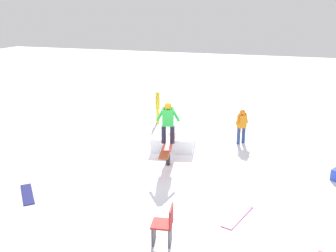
# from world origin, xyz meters

# --- Properties ---
(ground_plane) EXTENTS (60.00, 60.00, 0.00)m
(ground_plane) POSITION_xyz_m (0.00, 0.00, 0.00)
(ground_plane) COLOR white
(rail_feature) EXTENTS (2.27, 0.68, 0.72)m
(rail_feature) POSITION_xyz_m (0.00, 0.00, 0.61)
(rail_feature) COLOR black
(rail_feature) RESTS_ON ground
(snow_kicker_ramp) EXTENTS (2.04, 1.80, 0.51)m
(snow_kicker_ramp) POSITION_xyz_m (-1.77, -0.32, 0.26)
(snow_kicker_ramp) COLOR white
(snow_kicker_ramp) RESTS_ON ground
(main_rider_on_rail) EXTENTS (1.41, 0.76, 1.37)m
(main_rider_on_rail) POSITION_xyz_m (0.00, 0.00, 1.41)
(main_rider_on_rail) COLOR #E85C52
(main_rider_on_rail) RESTS_ON rail_feature
(bystander_yellow) EXTENTS (0.57, 0.28, 1.39)m
(bystander_yellow) POSITION_xyz_m (-4.27, -1.84, 0.78)
(bystander_yellow) COLOR yellow
(bystander_yellow) RESTS_ON ground
(bystander_orange) EXTENTS (0.49, 0.45, 1.32)m
(bystander_orange) POSITION_xyz_m (-2.74, 1.99, 0.74)
(bystander_orange) COLOR navy
(bystander_orange) RESTS_ON ground
(loose_snowboard_navy) EXTENTS (1.13, 1.05, 0.02)m
(loose_snowboard_navy) POSITION_xyz_m (3.09, -3.06, 0.01)
(loose_snowboard_navy) COLOR navy
(loose_snowboard_navy) RESTS_ON ground
(loose_snowboard_magenta) EXTENTS (1.29, 0.65, 0.02)m
(loose_snowboard_magenta) POSITION_xyz_m (2.47, 2.58, 0.01)
(loose_snowboard_magenta) COLOR #CC318F
(loose_snowboard_magenta) RESTS_ON ground
(folding_chair) EXTENTS (0.50, 0.50, 0.88)m
(folding_chair) POSITION_xyz_m (4.02, 1.20, 0.41)
(folding_chair) COLOR #3F3F44
(folding_chair) RESTS_ON ground
(backpack_on_snow) EXTENTS (0.37, 0.34, 0.34)m
(backpack_on_snow) POSITION_xyz_m (-0.46, 5.07, 0.17)
(backpack_on_snow) COLOR blue
(backpack_on_snow) RESTS_ON ground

